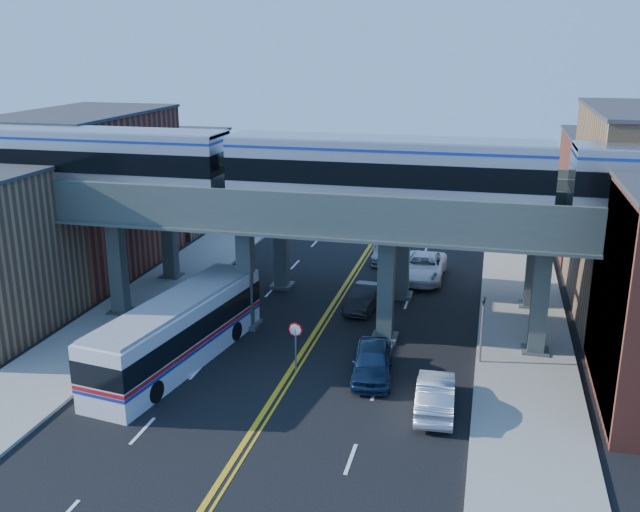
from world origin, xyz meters
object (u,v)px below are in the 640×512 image
object	(u,v)px
car_parked_curb	(435,395)
car_lane_c	(424,267)
car_lane_d	(386,251)
transit_train	(387,170)
transit_bus	(179,332)
car_lane_b	(365,298)
stop_sign	(296,339)
traffic_signal	(482,323)
car_lane_a	(372,362)

from	to	relation	value
car_parked_curb	car_lane_c	bearing A→B (deg)	-85.51
car_lane_c	car_lane_d	xyz separation A→B (m)	(-3.20, 3.64, -0.13)
transit_train	transit_bus	bearing A→B (deg)	-150.91
transit_bus	car_lane_b	size ratio (longest dim) A/B	2.90
stop_sign	traffic_signal	xyz separation A→B (m)	(8.90, 3.00, 0.54)
transit_train	car_lane_c	world-z (taller)	transit_train
car_lane_b	car_parked_curb	xyz separation A→B (m)	(5.28, -11.66, 0.05)
transit_bus	car_lane_b	distance (m)	12.54
stop_sign	car_lane_a	size ratio (longest dim) A/B	0.55
traffic_signal	transit_bus	xyz separation A→B (m)	(-14.97, -3.36, -0.62)
car_lane_c	stop_sign	bearing A→B (deg)	-105.15
car_lane_b	car_lane_a	bearing A→B (deg)	-69.72
car_lane_b	car_lane_c	bearing A→B (deg)	74.62
transit_bus	car_lane_c	bearing A→B (deg)	-24.71
traffic_signal	car_lane_b	world-z (taller)	traffic_signal
traffic_signal	car_lane_a	bearing A→B (deg)	-152.15
transit_bus	car_lane_d	xyz separation A→B (m)	(7.57, 20.09, -0.96)
stop_sign	transit_bus	distance (m)	6.08
transit_train	transit_bus	xyz separation A→B (m)	(-9.63, -5.36, -7.75)
traffic_signal	transit_bus	size ratio (longest dim) A/B	0.32
transit_bus	stop_sign	bearing A→B (deg)	-78.12
stop_sign	car_lane_d	distance (m)	19.82
traffic_signal	car_parked_curb	size ratio (longest dim) A/B	0.86
car_lane_a	car_lane_c	distance (m)	15.81
traffic_signal	car_lane_d	world-z (taller)	traffic_signal
transit_train	transit_bus	world-z (taller)	transit_train
transit_train	transit_bus	size ratio (longest dim) A/B	3.96
transit_train	car_lane_b	distance (m)	9.88
stop_sign	car_lane_a	bearing A→B (deg)	4.57
transit_bus	transit_train	bearing A→B (deg)	-52.41
traffic_signal	car_parked_curb	distance (m)	5.81
car_lane_a	stop_sign	bearing A→B (deg)	177.52
car_parked_curb	stop_sign	bearing A→B (deg)	-20.92
transit_bus	car_parked_curb	size ratio (longest dim) A/B	2.73
stop_sign	car_lane_b	bearing A→B (deg)	79.08
stop_sign	car_lane_c	size ratio (longest dim) A/B	0.43
traffic_signal	car_lane_c	xyz separation A→B (m)	(-4.20, 13.09, -1.46)
traffic_signal	car_lane_a	size ratio (longest dim) A/B	0.86
car_lane_d	car_parked_curb	size ratio (longest dim) A/B	1.04
transit_bus	car_lane_b	world-z (taller)	transit_bus
transit_train	traffic_signal	size ratio (longest dim) A/B	12.52
stop_sign	car_parked_curb	distance (m)	7.51
stop_sign	traffic_signal	bearing A→B (deg)	18.63
transit_train	car_lane_d	xyz separation A→B (m)	(-2.06, 14.73, -8.72)
car_lane_a	traffic_signal	bearing A→B (deg)	20.80
transit_train	stop_sign	world-z (taller)	transit_train
transit_train	car_parked_curb	bearing A→B (deg)	-64.24
traffic_signal	transit_bus	distance (m)	15.36
car_lane_a	car_lane_d	bearing A→B (deg)	89.69
stop_sign	car_lane_c	xyz separation A→B (m)	(4.70, 16.09, -0.92)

